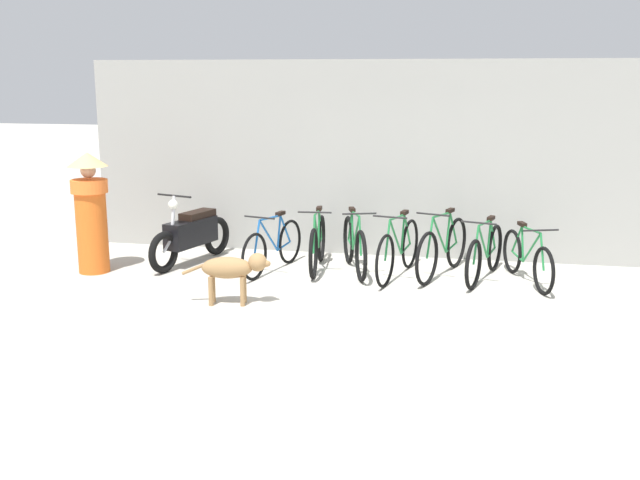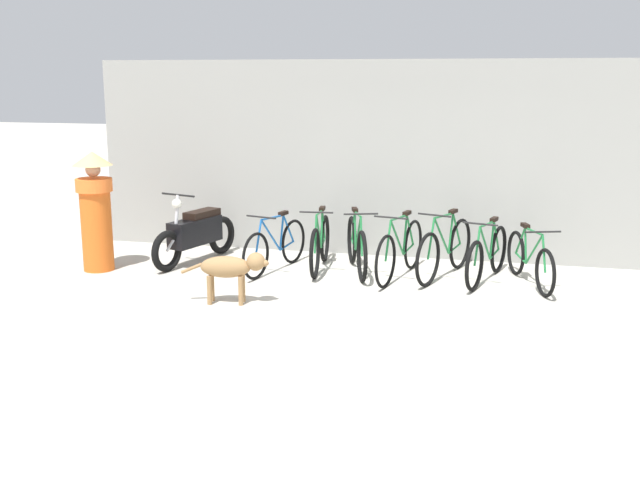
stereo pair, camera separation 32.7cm
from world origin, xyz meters
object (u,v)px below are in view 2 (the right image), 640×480
object	(u,v)px
bicycle_3	(400,251)
bicycle_5	(487,256)
bicycle_0	(275,247)
bicycle_4	(445,250)
bicycle_6	(530,260)
motorcycle	(195,234)
stray_dog	(232,268)
bicycle_1	(320,244)
bicycle_2	(357,246)
person_in_robes	(95,207)

from	to	relation	value
bicycle_3	bicycle_5	size ratio (longest dim) A/B	1.06
bicycle_0	bicycle_5	size ratio (longest dim) A/B	0.97
bicycle_4	bicycle_6	xyz separation A→B (m)	(1.11, -0.15, -0.05)
bicycle_0	bicycle_3	world-z (taller)	bicycle_3
motorcycle	stray_dog	xyz separation A→B (m)	(1.22, -1.79, 0.02)
bicycle_1	motorcycle	world-z (taller)	motorcycle
bicycle_0	bicycle_2	distance (m)	1.14
bicycle_0	stray_dog	size ratio (longest dim) A/B	1.52
bicycle_2	bicycle_1	bearing A→B (deg)	-110.87
bicycle_1	bicycle_4	size ratio (longest dim) A/B	0.95
bicycle_2	bicycle_5	xyz separation A→B (m)	(1.77, -0.06, -0.02)
bicycle_6	person_in_robes	bearing A→B (deg)	-102.63
bicycle_0	bicycle_2	size ratio (longest dim) A/B	0.99
stray_dog	person_in_robes	world-z (taller)	person_in_robes
bicycle_3	bicycle_2	bearing A→B (deg)	-91.72
bicycle_3	bicycle_6	world-z (taller)	bicycle_3
bicycle_5	person_in_robes	xyz separation A→B (m)	(-5.34, -0.67, 0.54)
stray_dog	bicycle_1	bearing A→B (deg)	61.12
bicycle_5	motorcycle	size ratio (longest dim) A/B	0.94
bicycle_0	bicycle_3	size ratio (longest dim) A/B	0.92
bicycle_6	stray_dog	world-z (taller)	bicycle_6
bicycle_1	bicycle_4	xyz separation A→B (m)	(1.74, 0.00, 0.02)
bicycle_0	motorcycle	xyz separation A→B (m)	(-1.28, 0.21, 0.08)
person_in_robes	stray_dog	bearing A→B (deg)	132.47
bicycle_1	person_in_robes	xyz separation A→B (m)	(-3.03, -0.75, 0.53)
bicycle_1	person_in_robes	world-z (taller)	person_in_robes
bicycle_0	bicycle_3	xyz separation A→B (m)	(1.74, 0.05, 0.03)
bicycle_2	bicycle_3	size ratio (longest dim) A/B	0.93
bicycle_3	bicycle_5	world-z (taller)	bicycle_3
bicycle_5	motorcycle	distance (m)	4.17
bicycle_5	bicycle_3	bearing A→B (deg)	-69.33
bicycle_6	person_in_robes	xyz separation A→B (m)	(-5.88, -0.61, 0.56)
bicycle_0	bicycle_6	distance (m)	3.44
bicycle_4	stray_dog	bearing A→B (deg)	-34.03
bicycle_4	motorcycle	xyz separation A→B (m)	(-3.61, -0.02, 0.05)
bicycle_1	bicycle_6	distance (m)	2.85
bicycle_1	stray_dog	size ratio (longest dim) A/B	1.54
bicycle_1	bicycle_6	world-z (taller)	bicycle_1
bicycle_6	bicycle_2	bearing A→B (deg)	-111.54
motorcycle	bicycle_4	bearing A→B (deg)	107.15
bicycle_2	motorcycle	bearing A→B (deg)	-108.77
bicycle_4	stray_dog	size ratio (longest dim) A/B	1.62
stray_dog	bicycle_3	bearing A→B (deg)	33.06
stray_dog	bicycle_4	bearing A→B (deg)	28.14
bicycle_3	bicycle_4	xyz separation A→B (m)	(0.58, 0.18, 0.00)
bicycle_6	stray_dog	size ratio (longest dim) A/B	1.50
bicycle_3	motorcycle	world-z (taller)	motorcycle
bicycle_0	bicycle_2	xyz separation A→B (m)	(1.12, 0.20, 0.02)
bicycle_4	motorcycle	world-z (taller)	motorcycle
bicycle_1	motorcycle	xyz separation A→B (m)	(-1.87, -0.02, 0.06)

